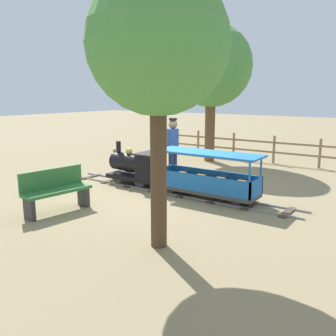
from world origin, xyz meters
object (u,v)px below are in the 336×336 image
object	(u,v)px
park_bench	(56,191)
passenger_car	(207,179)
oak_tree_far	(211,67)
conductor_person	(173,144)
locomotive	(137,166)
oak_tree_near	(158,45)

from	to	relation	value
park_bench	passenger_car	bearing A→B (deg)	-38.11
oak_tree_far	conductor_person	bearing A→B (deg)	-168.91
locomotive	park_bench	size ratio (longest dim) A/B	1.08
locomotive	passenger_car	world-z (taller)	locomotive
passenger_car	conductor_person	size ratio (longest dim) A/B	1.45
park_bench	oak_tree_near	bearing A→B (deg)	-93.70
oak_tree_near	oak_tree_far	world-z (taller)	oak_tree_far
oak_tree_far	oak_tree_near	bearing A→B (deg)	-157.39
passenger_car	park_bench	world-z (taller)	passenger_car
passenger_car	park_bench	distance (m)	3.09
park_bench	oak_tree_near	size ratio (longest dim) A/B	0.35
oak_tree_near	locomotive	bearing A→B (deg)	44.79
conductor_person	oak_tree_near	world-z (taller)	oak_tree_near
conductor_person	oak_tree_near	xyz separation A→B (m)	(-3.52, -2.14, 1.90)
conductor_person	oak_tree_near	size ratio (longest dim) A/B	0.42
locomotive	oak_tree_far	size ratio (longest dim) A/B	0.33
passenger_car	oak_tree_far	world-z (taller)	oak_tree_far
park_bench	locomotive	bearing A→B (deg)	0.80
passenger_car	oak_tree_far	bearing A→B (deg)	27.86
passenger_car	oak_tree_far	xyz separation A→B (m)	(3.98, 2.10, 2.64)
conductor_person	oak_tree_far	size ratio (longest dim) A/B	0.37
conductor_person	oak_tree_far	bearing A→B (deg)	11.09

